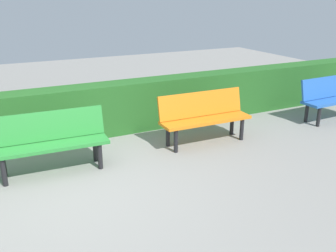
# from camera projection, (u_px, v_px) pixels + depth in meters

# --- Properties ---
(ground_plane) EXTENTS (21.00, 21.00, 0.00)m
(ground_plane) POSITION_uv_depth(u_px,v_px,m) (67.00, 192.00, 4.88)
(ground_plane) COLOR gray
(bench_blue) EXTENTS (1.38, 0.51, 0.86)m
(bench_blue) POSITION_uv_depth(u_px,v_px,m) (330.00, 97.00, 7.56)
(bench_blue) COLOR blue
(bench_blue) RESTS_ON ground_plane
(bench_orange) EXTENTS (1.60, 0.49, 0.86)m
(bench_orange) POSITION_uv_depth(u_px,v_px,m) (204.00, 115.00, 6.40)
(bench_orange) COLOR orange
(bench_orange) RESTS_ON ground_plane
(bench_green) EXTENTS (1.62, 0.53, 0.86)m
(bench_green) POSITION_uv_depth(u_px,v_px,m) (50.00, 139.00, 5.32)
(bench_green) COLOR #2D8C38
(bench_green) RESTS_ON ground_plane
(hedge_row) EXTENTS (17.00, 0.50, 0.92)m
(hedge_row) POSITION_uv_depth(u_px,v_px,m) (110.00, 109.00, 6.82)
(hedge_row) COLOR #266023
(hedge_row) RESTS_ON ground_plane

